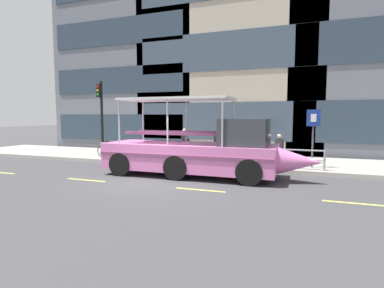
{
  "coord_description": "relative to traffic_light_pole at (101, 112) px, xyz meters",
  "views": [
    {
      "loc": [
        5.62,
        -10.83,
        2.56
      ],
      "look_at": [
        1.02,
        1.96,
        1.3
      ],
      "focal_mm": 28.32,
      "sensor_mm": 36.0,
      "label": 1
    }
  ],
  "objects": [
    {
      "name": "lane_centreline",
      "position": [
        5.25,
        -4.93,
        -2.81
      ],
      "size": [
        25.8,
        0.12,
        0.01
      ],
      "color": "#DBD64C",
      "rests_on": "ground_plane"
    },
    {
      "name": "curb_guardrail",
      "position": [
        6.09,
        -0.45,
        -2.03
      ],
      "size": [
        11.71,
        0.09,
        0.89
      ],
      "color": "gray",
      "rests_on": "sidewalk"
    },
    {
      "name": "leaned_bicycle",
      "position": [
        0.62,
        -0.1,
        -2.26
      ],
      "size": [
        1.74,
        0.46,
        0.96
      ],
      "color": "black",
      "rests_on": "sidewalk"
    },
    {
      "name": "traffic_light_pole",
      "position": [
        0.0,
        0.0,
        0.0
      ],
      "size": [
        0.24,
        0.46,
        4.37
      ],
      "color": "black",
      "rests_on": "sidewalk"
    },
    {
      "name": "pedestrian_near_bow",
      "position": [
        9.9,
        0.54,
        -1.73
      ],
      "size": [
        0.43,
        0.21,
        1.5
      ],
      "color": "#1E2338",
      "rests_on": "sidewalk"
    },
    {
      "name": "parking_sign",
      "position": [
        11.41,
        0.22,
        -0.82
      ],
      "size": [
        0.6,
        0.12,
        2.67
      ],
      "color": "#4C4F54",
      "rests_on": "sidewalk"
    },
    {
      "name": "pedestrian_mid_left",
      "position": [
        6.84,
        0.5,
        -1.64
      ],
      "size": [
        0.44,
        0.3,
        1.65
      ],
      "color": "black",
      "rests_on": "sidewalk"
    },
    {
      "name": "duck_tour_boat",
      "position": [
        6.93,
        -2.63,
        -1.76
      ],
      "size": [
        9.13,
        2.47,
        3.33
      ],
      "color": "pink",
      "rests_on": "ground_plane"
    },
    {
      "name": "curb_edge",
      "position": [
        5.25,
        -0.79,
        -2.73
      ],
      "size": [
        32.0,
        0.18,
        0.18
      ],
      "primitive_type": "cube",
      "color": "#B2ADA3",
      "rests_on": "ground_plane"
    },
    {
      "name": "sidewalk",
      "position": [
        5.25,
        1.7,
        -2.73
      ],
      "size": [
        32.0,
        4.8,
        0.18
      ],
      "primitive_type": "cube",
      "color": "#99968E",
      "rests_on": "ground_plane"
    },
    {
      "name": "ground_plane",
      "position": [
        5.25,
        -3.9,
        -2.82
      ],
      "size": [
        120.0,
        120.0,
        0.0
      ],
      "primitive_type": "plane",
      "color": "#3D3D3F"
    },
    {
      "name": "pedestrian_mid_right",
      "position": [
        4.89,
        0.68,
        -1.61
      ],
      "size": [
        0.28,
        0.47,
        1.69
      ],
      "color": "black",
      "rests_on": "sidewalk"
    }
  ]
}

